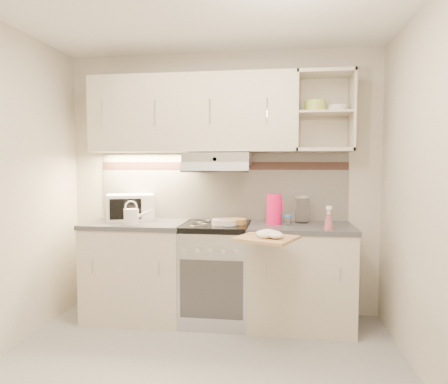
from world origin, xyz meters
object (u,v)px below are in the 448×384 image
at_px(pink_pitcher, 274,209).
at_px(spray_bottle, 329,220).
at_px(watering_can, 132,216).
at_px(microwave, 130,207).
at_px(plate_stack, 225,222).
at_px(electric_range, 217,272).
at_px(cutting_board, 266,238).
at_px(glass_jar, 302,209).

bearing_deg(pink_pitcher, spray_bottle, -40.40).
bearing_deg(watering_can, microwave, 101.28).
height_order(plate_stack, pink_pitcher, pink_pitcher).
distance_m(electric_range, pink_pitcher, 0.78).
distance_m(spray_bottle, cutting_board, 0.59).
relative_size(glass_jar, spray_bottle, 1.21).
height_order(watering_can, glass_jar, glass_jar).
bearing_deg(cutting_board, spray_bottle, 54.08).
height_order(electric_range, spray_bottle, spray_bottle).
distance_m(plate_stack, spray_bottle, 0.90).
bearing_deg(pink_pitcher, watering_can, 179.33).
relative_size(plate_stack, glass_jar, 0.93).
xyz_separation_m(electric_range, pink_pitcher, (0.52, 0.04, 0.59)).
bearing_deg(glass_jar, watering_can, -167.76).
distance_m(microwave, cutting_board, 1.48).
bearing_deg(watering_can, spray_bottle, -14.34).
xyz_separation_m(plate_stack, pink_pitcher, (0.44, 0.09, 0.11)).
bearing_deg(microwave, watering_can, -88.73).
bearing_deg(electric_range, watering_can, -167.12).
distance_m(electric_range, glass_jar, 0.97).
bearing_deg(spray_bottle, glass_jar, 136.72).
distance_m(microwave, plate_stack, 0.96).
relative_size(plate_stack, pink_pitcher, 0.86).
relative_size(watering_can, pink_pitcher, 0.93).
distance_m(watering_can, cutting_board, 1.25).
relative_size(electric_range, microwave, 1.70).
bearing_deg(pink_pitcher, microwave, 166.73).
xyz_separation_m(glass_jar, spray_bottle, (0.19, -0.38, -0.05)).
xyz_separation_m(watering_can, cutting_board, (1.20, -0.35, -0.11)).
xyz_separation_m(glass_jar, cutting_board, (-0.31, -0.68, -0.16)).
bearing_deg(spray_bottle, cutting_board, -129.51).
bearing_deg(cutting_board, watering_can, -173.29).
bearing_deg(glass_jar, plate_stack, -163.51).
bearing_deg(plate_stack, spray_bottle, -11.19).
bearing_deg(cutting_board, electric_range, 154.87).
distance_m(watering_can, plate_stack, 0.83).
bearing_deg(plate_stack, glass_jar, 16.49).
xyz_separation_m(electric_range, plate_stack, (0.08, -0.05, 0.47)).
relative_size(watering_can, glass_jar, 1.00).
bearing_deg(plate_stack, microwave, 170.24).
height_order(microwave, cutting_board, microwave).
height_order(electric_range, glass_jar, glass_jar).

